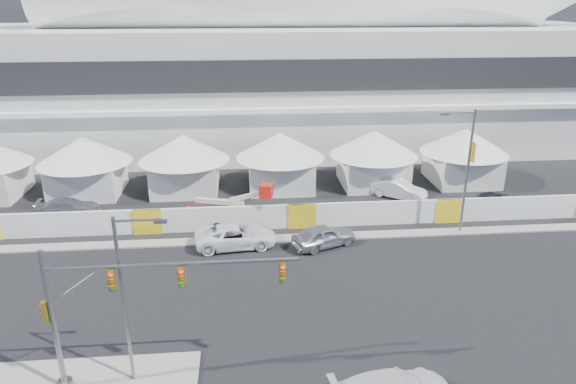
{
  "coord_description": "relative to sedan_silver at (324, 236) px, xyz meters",
  "views": [
    {
      "loc": [
        1.53,
        -22.56,
        17.12
      ],
      "look_at": [
        4.46,
        10.0,
        4.76
      ],
      "focal_mm": 32.0,
      "sensor_mm": 36.0,
      "label": 1
    }
  ],
  "objects": [
    {
      "name": "streetlight_curb",
      "position": [
        10.76,
        1.41,
        4.81
      ],
      "size": [
        2.87,
        0.65,
        9.71
      ],
      "color": "slate",
      "rests_on": "ground"
    },
    {
      "name": "traffic_mast",
      "position": [
        -11.82,
        -13.68,
        3.38
      ],
      "size": [
        11.22,
        0.69,
        7.12
      ],
      "color": "slate",
      "rests_on": "median_island"
    },
    {
      "name": "lot_car_c",
      "position": [
        -20.42,
        7.6,
        -0.1
      ],
      "size": [
        2.54,
        5.2,
        1.46
      ],
      "primitive_type": "imported",
      "rotation": [
        0.0,
        0.0,
        1.67
      ],
      "color": "#9E9EA2",
      "rests_on": "ground"
    },
    {
      "name": "far_curb",
      "position": [
        12.81,
        1.41,
        -0.76
      ],
      "size": [
        80.0,
        1.2,
        0.12
      ],
      "primitive_type": "cube",
      "color": "gray",
      "rests_on": "ground"
    },
    {
      "name": "sedan_silver",
      "position": [
        0.0,
        0.0,
        0.0
      ],
      "size": [
        3.64,
        5.22,
        1.65
      ],
      "primitive_type": "imported",
      "rotation": [
        0.0,
        0.0,
        1.96
      ],
      "color": "#B0B0B5",
      "rests_on": "ground"
    },
    {
      "name": "ground",
      "position": [
        -7.19,
        -11.09,
        -0.82
      ],
      "size": [
        160.0,
        160.0,
        0.0
      ],
      "primitive_type": "plane",
      "color": "black",
      "rests_on": "ground"
    },
    {
      "name": "boom_lift",
      "position": [
        -8.16,
        4.62,
        0.19
      ],
      "size": [
        7.67,
        2.63,
        3.78
      ],
      "rotation": [
        0.0,
        0.0,
        -0.27
      ],
      "color": "red",
      "rests_on": "ground"
    },
    {
      "name": "stadium",
      "position": [
        1.52,
        30.41,
        8.63
      ],
      "size": [
        80.0,
        24.8,
        21.98
      ],
      "color": "silver",
      "rests_on": "ground"
    },
    {
      "name": "lot_car_b",
      "position": [
        15.89,
        6.2,
        -0.11
      ],
      "size": [
        3.21,
        4.55,
        1.44
      ],
      "primitive_type": "imported",
      "rotation": [
        0.0,
        0.0,
        1.97
      ],
      "color": "black",
      "rests_on": "ground"
    },
    {
      "name": "hoarding_fence",
      "position": [
        -1.19,
        3.41,
        0.18
      ],
      "size": [
        70.0,
        0.25,
        2.0
      ],
      "primitive_type": "cube",
      "color": "white",
      "rests_on": "ground"
    },
    {
      "name": "tent_row",
      "position": [
        -6.69,
        12.91,
        2.32
      ],
      "size": [
        53.4,
        8.4,
        5.4
      ],
      "color": "silver",
      "rests_on": "ground"
    },
    {
      "name": "streetlight_median",
      "position": [
        -11.0,
        -13.34,
        4.14
      ],
      "size": [
        2.32,
        0.23,
        8.39
      ],
      "color": "slate",
      "rests_on": "median_island"
    },
    {
      "name": "lot_car_a",
      "position": [
        8.33,
        9.05,
        -0.0
      ],
      "size": [
        4.5,
        4.95,
        1.64
      ],
      "primitive_type": "imported",
      "rotation": [
        0.0,
        0.0,
        0.88
      ],
      "color": "silver",
      "rests_on": "ground"
    },
    {
      "name": "pickup_curb",
      "position": [
        -6.41,
        0.55,
        0.0
      ],
      "size": [
        3.29,
        6.19,
        1.66
      ],
      "primitive_type": "imported",
      "rotation": [
        0.0,
        0.0,
        1.66
      ],
      "color": "white",
      "rests_on": "ground"
    }
  ]
}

